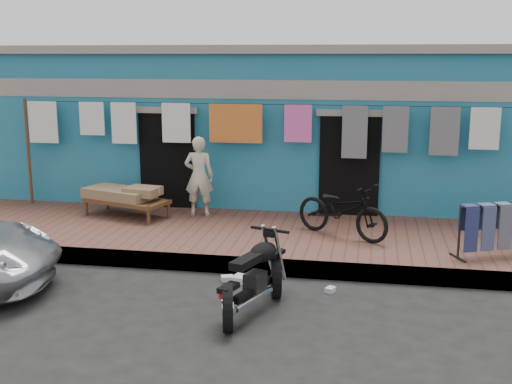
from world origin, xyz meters
name	(u,v)px	position (x,y,z in m)	size (l,w,h in m)	color
ground	(227,315)	(0.00, 0.00, 0.00)	(80.00, 80.00, 0.00)	black
sidewalk	(267,239)	(0.00, 3.00, 0.12)	(28.00, 3.00, 0.25)	brown
curb	(251,266)	(0.00, 1.55, 0.12)	(28.00, 0.10, 0.25)	gray
building	(296,123)	(0.00, 6.99, 1.69)	(12.20, 5.20, 3.36)	#1D6D91
clothesline	(258,130)	(-0.37, 4.25, 1.83)	(10.06, 0.06, 2.10)	brown
seated_person	(199,176)	(-1.42, 3.92, 0.99)	(0.53, 0.36, 1.48)	beige
bicycle	(343,204)	(1.26, 2.95, 0.80)	(0.60, 1.71, 1.11)	black
motorcycle	(253,275)	(0.31, 0.13, 0.50)	(1.01, 1.63, 1.00)	black
charpoy	(127,202)	(-2.72, 3.59, 0.53)	(1.80, 1.25, 0.55)	brown
jeans_rack	(509,228)	(3.75, 2.39, 0.66)	(1.72, 0.99, 0.83)	black
litter_a	(227,278)	(-0.27, 1.20, 0.04)	(0.17, 0.13, 0.08)	silver
litter_b	(330,290)	(1.21, 1.02, 0.04)	(0.14, 0.11, 0.07)	silver
litter_c	(240,279)	(-0.09, 1.20, 0.05)	(0.23, 0.18, 0.09)	silver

